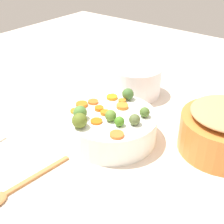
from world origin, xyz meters
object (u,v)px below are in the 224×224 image
at_px(serving_bowl_carrots, 112,127).
at_px(casserole_dish, 136,81).
at_px(wooden_spoon, 10,191).
at_px(metal_pot, 223,134).

bearing_deg(serving_bowl_carrots, casserole_dish, -69.30).
height_order(wooden_spoon, casserole_dish, casserole_dish).
bearing_deg(casserole_dish, serving_bowl_carrots, 110.70).
relative_size(metal_pot, casserole_dish, 1.32).
bearing_deg(casserole_dish, metal_pot, 160.99).
xyz_separation_m(metal_pot, casserole_dish, (0.40, -0.14, 0.00)).
relative_size(wooden_spoon, casserole_dish, 1.37).
bearing_deg(casserole_dish, wooden_spoon, 94.94).
relative_size(serving_bowl_carrots, wooden_spoon, 1.05).
distance_m(wooden_spoon, casserole_dish, 0.64).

